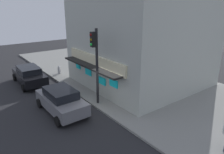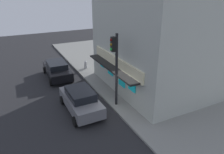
{
  "view_description": "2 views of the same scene",
  "coord_description": "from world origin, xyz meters",
  "views": [
    {
      "loc": [
        10.74,
        -6.78,
        6.63
      ],
      "look_at": [
        0.22,
        1.12,
        2.12
      ],
      "focal_mm": 33.63,
      "sensor_mm": 36.0,
      "label": 1
    },
    {
      "loc": [
        11.32,
        -5.82,
        8.0
      ],
      "look_at": [
        -1.11,
        0.39,
        2.07
      ],
      "focal_mm": 34.17,
      "sensor_mm": 36.0,
      "label": 2
    }
  ],
  "objects": [
    {
      "name": "trash_can",
      "position": [
        -5.54,
        1.64,
        0.55
      ],
      "size": [
        0.46,
        0.46,
        0.82
      ],
      "primitive_type": "cylinder",
      "color": "#2D2D2D",
      "rests_on": "sidewalk"
    },
    {
      "name": "ground_plane",
      "position": [
        0.0,
        0.0,
        0.0
      ],
      "size": [
        59.84,
        59.84,
        0.0
      ],
      "primitive_type": "plane",
      "color": "#232326"
    },
    {
      "name": "parked_car_black",
      "position": [
        -7.68,
        -2.09,
        0.81
      ],
      "size": [
        4.64,
        2.2,
        1.54
      ],
      "color": "black",
      "rests_on": "ground_plane"
    },
    {
      "name": "parked_car_grey",
      "position": [
        -1.05,
        -2.03,
        0.83
      ],
      "size": [
        4.3,
        2.12,
        1.62
      ],
      "color": "slate",
      "rests_on": "ground_plane"
    },
    {
      "name": "sidewalk",
      "position": [
        0.0,
        5.62,
        0.07
      ],
      "size": [
        39.89,
        11.24,
        0.14
      ],
      "primitive_type": "cube",
      "color": "gray",
      "rests_on": "ground_plane"
    },
    {
      "name": "corner_building",
      "position": [
        -2.08,
        5.96,
        3.96
      ],
      "size": [
        9.5,
        10.22,
        7.64
      ],
      "color": "#ADB2A8",
      "rests_on": "sidewalk"
    },
    {
      "name": "fire_hydrant",
      "position": [
        -8.46,
        1.01,
        0.52
      ],
      "size": [
        0.54,
        0.3,
        0.79
      ],
      "color": "#B2B2B7",
      "rests_on": "sidewalk"
    },
    {
      "name": "traffic_light",
      "position": [
        -0.55,
        0.35,
        3.43
      ],
      "size": [
        0.32,
        0.58,
        5.13
      ],
      "color": "black",
      "rests_on": "sidewalk"
    },
    {
      "name": "potted_plant_by_doorway",
      "position": [
        0.79,
        1.96,
        0.72
      ],
      "size": [
        0.79,
        0.79,
        1.03
      ],
      "color": "brown",
      "rests_on": "sidewalk"
    }
  ]
}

